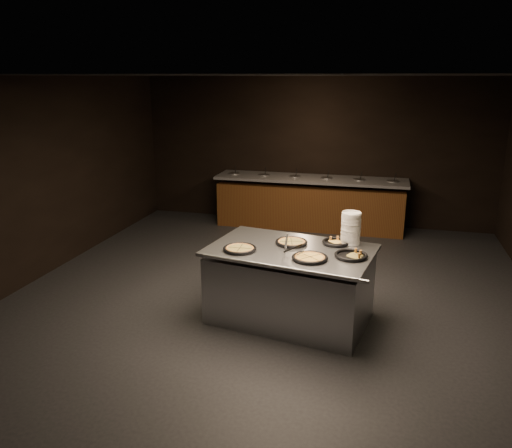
# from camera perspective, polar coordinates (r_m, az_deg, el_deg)

# --- Properties ---
(room) EXTENTS (7.02, 8.02, 2.92)m
(room) POSITION_cam_1_polar(r_m,az_deg,el_deg) (6.25, 1.50, 3.20)
(room) COLOR black
(room) RESTS_ON ground
(salad_bar) EXTENTS (3.70, 0.83, 1.18)m
(salad_bar) POSITION_cam_1_polar(r_m,az_deg,el_deg) (9.89, 6.14, 2.08)
(salad_bar) COLOR #4F2F12
(salad_bar) RESTS_ON ground
(serving_counter) EXTENTS (2.09, 1.53, 0.92)m
(serving_counter) POSITION_cam_1_polar(r_m,az_deg,el_deg) (6.14, 3.91, -7.04)
(serving_counter) COLOR #B6B9BE
(serving_counter) RESTS_ON ground
(plate_stack) EXTENTS (0.24, 0.24, 0.39)m
(plate_stack) POSITION_cam_1_polar(r_m,az_deg,el_deg) (6.18, 10.79, -0.47)
(plate_stack) COLOR silver
(plate_stack) RESTS_ON serving_counter
(pan_veggie_whole) EXTENTS (0.40, 0.40, 0.04)m
(pan_veggie_whole) POSITION_cam_1_polar(r_m,az_deg,el_deg) (5.89, -1.87, -2.83)
(pan_veggie_whole) COLOR black
(pan_veggie_whole) RESTS_ON serving_counter
(pan_cheese_whole) EXTENTS (0.40, 0.40, 0.04)m
(pan_cheese_whole) POSITION_cam_1_polar(r_m,az_deg,el_deg) (6.13, 4.08, -2.08)
(pan_cheese_whole) COLOR black
(pan_cheese_whole) RESTS_ON serving_counter
(pan_cheese_slices_a) EXTENTS (0.34, 0.34, 0.04)m
(pan_cheese_slices_a) POSITION_cam_1_polar(r_m,az_deg,el_deg) (6.19, 9.12, -2.07)
(pan_cheese_slices_a) COLOR black
(pan_cheese_slices_a) RESTS_ON serving_counter
(pan_cheese_slices_b) EXTENTS (0.41, 0.41, 0.04)m
(pan_cheese_slices_b) POSITION_cam_1_polar(r_m,az_deg,el_deg) (5.63, 6.17, -3.84)
(pan_cheese_slices_b) COLOR black
(pan_cheese_slices_b) RESTS_ON serving_counter
(pan_veggie_slices) EXTENTS (0.38, 0.38, 0.04)m
(pan_veggie_slices) POSITION_cam_1_polar(r_m,az_deg,el_deg) (5.77, 10.81, -3.54)
(pan_veggie_slices) COLOR black
(pan_veggie_slices) RESTS_ON serving_counter
(server_left) EXTENTS (0.11, 0.35, 0.17)m
(server_left) POSITION_cam_1_polar(r_m,az_deg,el_deg) (5.91, 3.49, -2.15)
(server_left) COLOR #B6B9BE
(server_left) RESTS_ON serving_counter
(server_right) EXTENTS (0.34, 0.10, 0.16)m
(server_right) POSITION_cam_1_polar(r_m,az_deg,el_deg) (5.65, 4.71, -3.07)
(server_right) COLOR #B6B9BE
(server_right) RESTS_ON serving_counter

